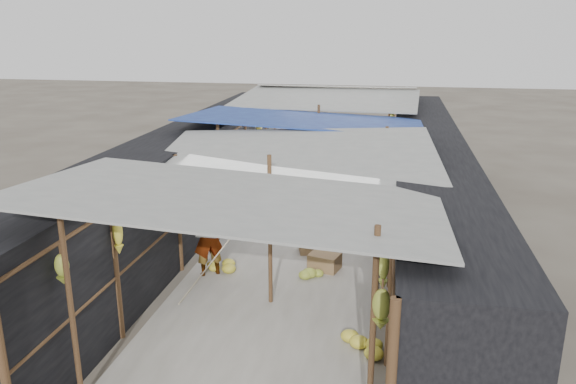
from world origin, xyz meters
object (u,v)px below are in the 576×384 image
Objects in this scene: vendor_seated at (365,216)px; shopper_blue at (301,165)px; black_basin at (373,181)px; vendor_elderly at (208,237)px; crate_near at (325,262)px.

shopper_blue is at bearing -164.76° from vendor_seated.
vendor_elderly reaches higher than black_basin.
black_basin is at bearing 163.91° from vendor_seated.
crate_near is 0.36× the size of vendor_elderly.
vendor_seated is at bearing -59.58° from shopper_blue.
black_basin is at bearing 30.01° from shopper_blue.
black_basin is 7.56m from vendor_elderly.
vendor_seated reaches higher than crate_near.
vendor_elderly is at bearing -147.90° from crate_near.
crate_near is 6.39m from black_basin.
crate_near is 0.56× the size of vendor_seated.
shopper_blue reaches higher than vendor_seated.
crate_near is 2.30m from vendor_elderly.
shopper_blue is (-1.98, -1.17, 0.69)m from black_basin.
vendor_elderly reaches higher than crate_near.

